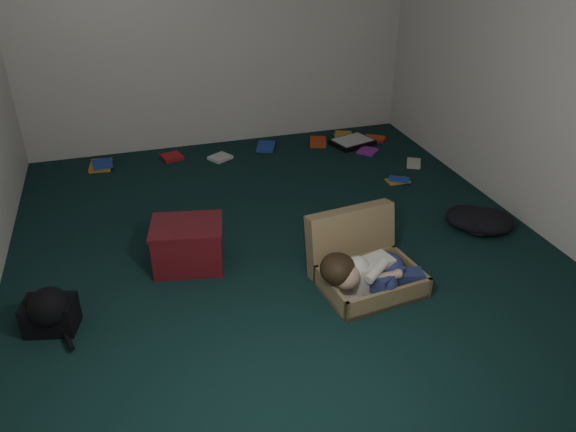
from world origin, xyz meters
TOP-DOWN VIEW (x-y plane):
  - floor at (0.00, 0.00)m, footprint 4.50×4.50m
  - wall_back at (0.00, 2.25)m, footprint 4.50×0.00m
  - wall_front at (0.00, -2.25)m, footprint 4.50×0.00m
  - wall_right at (2.00, 0.00)m, footprint 0.00×4.50m
  - suitcase at (0.40, -0.57)m, footprint 0.72×0.70m
  - person at (0.38, -0.74)m, footprint 0.71×0.34m
  - maroon_bin at (-0.71, -0.04)m, footprint 0.56×0.48m
  - backpack at (-1.62, -0.49)m, footprint 0.44×0.38m
  - clothing_pile at (1.67, -0.18)m, footprint 0.56×0.52m
  - paper_tray at (1.31, 1.76)m, footprint 0.49×0.42m
  - book_scatter at (0.67, 1.67)m, footprint 3.22×1.44m

SIDE VIEW (x-z plane):
  - floor at x=0.00m, z-range 0.00..0.00m
  - book_scatter at x=0.67m, z-range 0.00..0.02m
  - paper_tray at x=1.31m, z-range 0.00..0.06m
  - clothing_pile at x=1.67m, z-range 0.00..0.14m
  - backpack at x=-1.62m, z-range 0.00..0.23m
  - suitcase at x=0.40m, z-range -0.10..0.38m
  - maroon_bin at x=-0.71m, z-range 0.00..0.34m
  - person at x=0.38m, z-range 0.04..0.33m
  - wall_back at x=0.00m, z-range -0.95..3.55m
  - wall_front at x=0.00m, z-range -0.95..3.55m
  - wall_right at x=2.00m, z-range -0.95..3.55m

